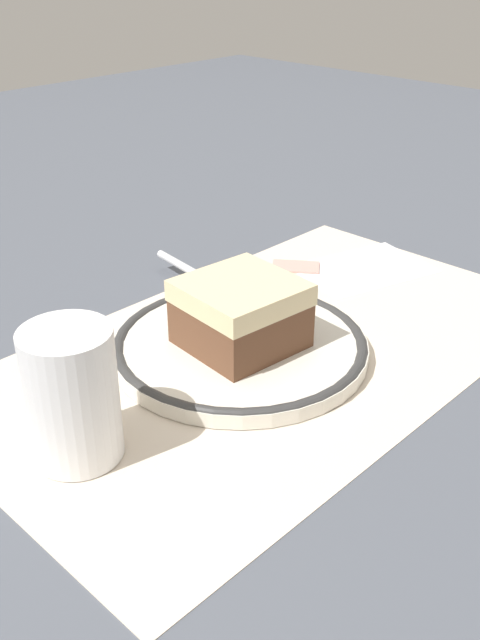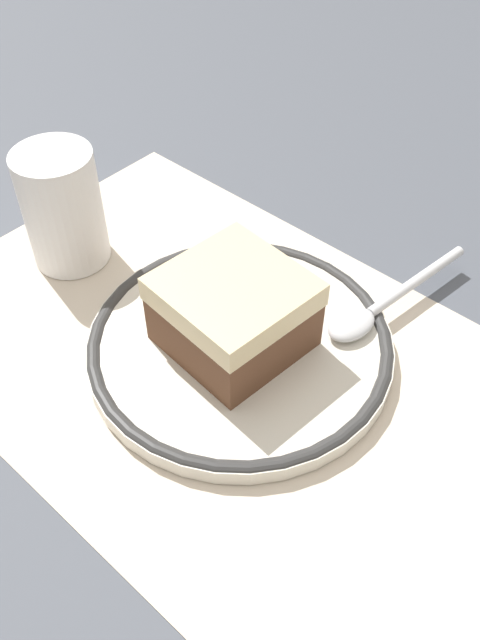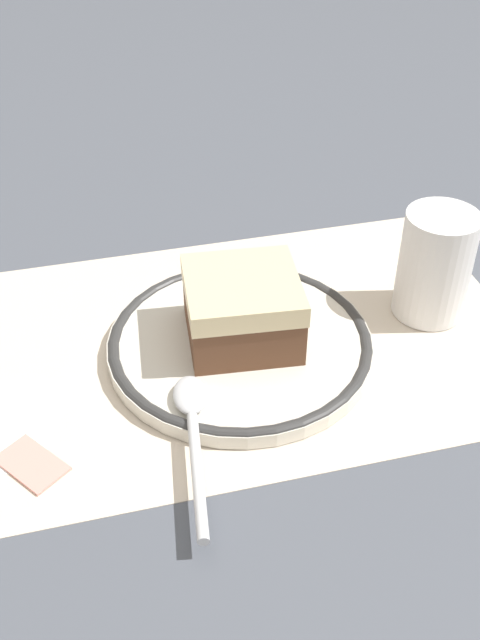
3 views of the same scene
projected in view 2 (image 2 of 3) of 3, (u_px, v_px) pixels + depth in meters
The scene contains 6 objects.
ground_plane at pixel (257, 383), 0.46m from camera, with size 2.40×2.40×0.00m, color #4C515B.
placemat at pixel (257, 382), 0.46m from camera, with size 0.53×0.30×0.00m, color beige.
plate at pixel (240, 344), 0.47m from camera, with size 0.22×0.22×0.01m.
cake_slice at pixel (234, 312), 0.45m from camera, with size 0.10×0.09×0.06m.
spoon at pixel (376, 308), 0.48m from camera, with size 0.04×0.15×0.01m.
cup at pixel (60, 217), 0.52m from camera, with size 0.06×0.06×0.10m.
Camera 2 is at (0.18, -0.22, 0.36)m, focal length 37.55 mm.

